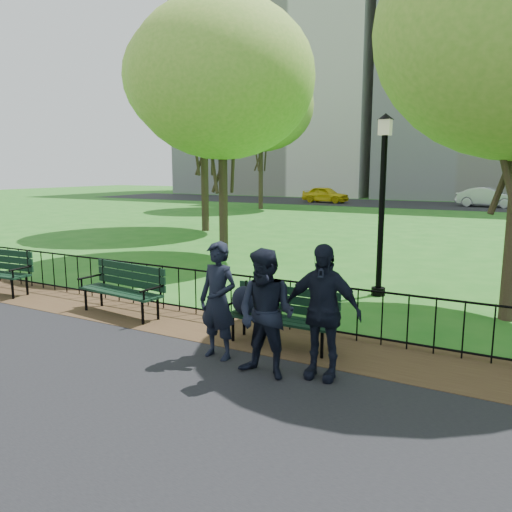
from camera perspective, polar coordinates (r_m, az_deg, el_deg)
The scene contains 16 objects.
ground at distance 7.08m, azimuth -1.63°, elevation -13.24°, with size 120.00×120.00×0.00m, color #20661A.
dirt_strip at distance 8.32m, azimuth 3.68°, elevation -9.56°, with size 60.00×1.60×0.01m, color #392617.
far_street at distance 40.84m, azimuth 24.17°, elevation 5.16°, with size 70.00×9.00×0.01m, color black.
iron_fence at distance 8.61m, azimuth 5.14°, elevation -5.52°, with size 24.06×0.06×1.00m.
apartment_west at distance 60.16m, azimuth 3.68°, elevation 19.69°, with size 22.00×15.00×26.00m, color beige.
park_bench_main at distance 8.00m, azimuth 1.02°, elevation -5.67°, with size 1.79×0.57×1.01m.
park_bench_left_a at distance 9.93m, azimuth -14.81°, elevation -3.08°, with size 1.92×0.77×1.06m.
lamppost at distance 11.18m, azimuth 14.22°, elevation 6.35°, with size 0.35×0.35×3.94m.
tree_near_w at distance 15.88m, azimuth -3.92°, elevation 19.52°, with size 5.62×5.62×7.83m.
tree_mid_w at distance 23.09m, azimuth -6.08°, elevation 19.50°, with size 6.87×6.87×9.57m.
tree_far_w at distance 35.42m, azimuth 0.56°, elevation 16.80°, with size 7.25×7.25×10.11m.
person_left at distance 7.36m, azimuth -4.35°, elevation -5.10°, with size 0.63×0.42×1.74m, color black.
person_mid at distance 6.66m, azimuth 1.17°, elevation -6.64°, with size 0.85×0.44×1.75m, color black.
person_right at distance 6.70m, azimuth 7.53°, elevation -6.29°, with size 1.07×0.44×1.82m, color black.
taxi at distance 42.19m, azimuth 7.94°, elevation 6.97°, with size 1.57×3.90×1.33m, color yellow.
sedan_silver at distance 40.61m, azimuth 25.04°, elevation 6.11°, with size 1.52×4.37×1.44m, color #A8AAAF.
Camera 1 is at (3.31, -5.61, 2.79)m, focal length 35.00 mm.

